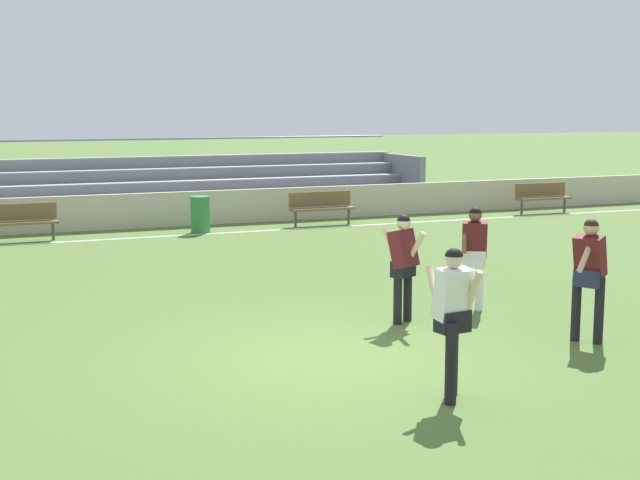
{
  "coord_description": "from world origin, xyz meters",
  "views": [
    {
      "loc": [
        -4.34,
        -10.23,
        3.2
      ],
      "look_at": [
        1.2,
        3.04,
        1.05
      ],
      "focal_mm": 50.4,
      "sensor_mm": 36.0,
      "label": 1
    }
  ],
  "objects": [
    {
      "name": "bleacher_stand",
      "position": [
        0.52,
        15.6,
        0.91
      ],
      "size": [
        17.72,
        3.08,
        2.23
      ],
      "color": "#9EA3AD",
      "rests_on": "ground"
    },
    {
      "name": "soccer_ball",
      "position": [
        2.5,
        1.15,
        0.11
      ],
      "size": [
        0.22,
        0.22,
        0.22
      ],
      "primitive_type": "sphere",
      "color": "orange",
      "rests_on": "ground"
    },
    {
      "name": "trash_bin",
      "position": [
        1.58,
        11.91,
        0.47
      ],
      "size": [
        0.49,
        0.49,
        0.93
      ],
      "primitive_type": "cylinder",
      "color": "#2D7F3D",
      "rests_on": "ground"
    },
    {
      "name": "player_dark_wide_left",
      "position": [
        1.82,
        1.35,
        0.96
      ],
      "size": [
        0.5,
        0.62,
        1.62
      ],
      "color": "black",
      "rests_on": "ground"
    },
    {
      "name": "player_dark_on_ball",
      "position": [
        3.63,
        -0.61,
        1.02
      ],
      "size": [
        0.74,
        0.49,
        1.7
      ],
      "color": "black",
      "rests_on": "ground"
    },
    {
      "name": "player_white_overlapping",
      "position": [
        0.65,
        -2.0,
        1.01
      ],
      "size": [
        0.44,
        0.54,
        1.69
      ],
      "color": "black",
      "rests_on": "ground"
    },
    {
      "name": "bench_near_wall_gap",
      "position": [
        12.24,
        12.08,
        0.55
      ],
      "size": [
        1.8,
        0.4,
        0.9
      ],
      "color": "brown",
      "rests_on": "ground"
    },
    {
      "name": "bench_far_left",
      "position": [
        5.0,
        12.08,
        0.55
      ],
      "size": [
        1.8,
        0.4,
        0.9
      ],
      "color": "brown",
      "rests_on": "ground"
    },
    {
      "name": "bench_near_bin",
      "position": [
        -2.82,
        12.08,
        0.55
      ],
      "size": [
        1.8,
        0.4,
        0.9
      ],
      "color": "brown",
      "rests_on": "ground"
    },
    {
      "name": "ground_plane",
      "position": [
        0.0,
        0.0,
        0.0
      ],
      "size": [
        160.0,
        160.0,
        0.0
      ],
      "primitive_type": "plane",
      "color": "#4C6B30"
    },
    {
      "name": "player_dark_trailing_run",
      "position": [
        3.3,
        1.75,
        0.96
      ],
      "size": [
        0.65,
        0.45,
        1.63
      ],
      "color": "white",
      "rests_on": "ground"
    },
    {
      "name": "sideline_wall",
      "position": [
        0.0,
        13.38,
        0.46
      ],
      "size": [
        48.0,
        0.16,
        0.92
      ],
      "primitive_type": "cube",
      "color": "beige",
      "rests_on": "ground"
    },
    {
      "name": "field_line_sideline",
      "position": [
        0.0,
        11.59,
        0.0
      ],
      "size": [
        44.0,
        0.12,
        0.01
      ],
      "primitive_type": "cube",
      "color": "white",
      "rests_on": "ground"
    }
  ]
}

